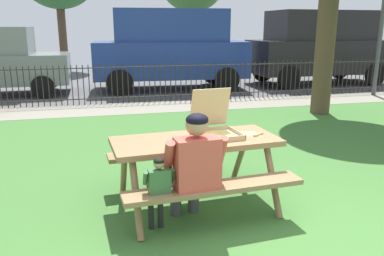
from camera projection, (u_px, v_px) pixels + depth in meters
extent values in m
cube|color=#407232|center=(235.00, 184.00, 5.00)|extent=(28.00, 11.58, 0.02)
cube|color=gray|center=(168.00, 107.00, 9.79)|extent=(28.00, 1.40, 0.01)
cube|color=#515154|center=(146.00, 82.00, 14.16)|extent=(28.00, 7.88, 0.01)
cube|color=olive|center=(196.00, 141.00, 4.25)|extent=(1.85, 0.90, 0.06)
cube|color=olive|center=(215.00, 188.00, 3.77)|extent=(1.82, 0.42, 0.05)
cube|color=olive|center=(181.00, 151.00, 4.88)|extent=(1.82, 0.42, 0.05)
cylinder|color=olive|center=(136.00, 198.00, 3.75)|extent=(0.10, 0.44, 0.74)
cylinder|color=olive|center=(124.00, 169.00, 4.51)|extent=(0.10, 0.44, 0.74)
cylinder|color=olive|center=(273.00, 180.00, 4.18)|extent=(0.10, 0.44, 0.74)
cylinder|color=olive|center=(240.00, 156.00, 4.95)|extent=(0.10, 0.44, 0.74)
cube|color=tan|center=(218.00, 136.00, 4.31)|extent=(0.51, 0.51, 0.01)
cube|color=silver|center=(218.00, 136.00, 4.31)|extent=(0.47, 0.47, 0.00)
cube|color=tan|center=(226.00, 139.00, 4.10)|extent=(0.46, 0.06, 0.04)
cube|color=tan|center=(210.00, 129.00, 4.51)|extent=(0.46, 0.06, 0.04)
cube|color=tan|center=(199.00, 136.00, 4.23)|extent=(0.06, 0.46, 0.04)
cube|color=tan|center=(236.00, 132.00, 4.38)|extent=(0.06, 0.46, 0.04)
cube|color=tan|center=(210.00, 107.00, 4.46)|extent=(0.47, 0.18, 0.45)
cylinder|color=tan|center=(218.00, 135.00, 4.31)|extent=(0.39, 0.39, 0.01)
cylinder|color=#F3DA6B|center=(218.00, 135.00, 4.31)|extent=(0.36, 0.36, 0.00)
pyramid|color=#F9D372|center=(250.00, 133.00, 4.44)|extent=(0.25, 0.27, 0.01)
cube|color=tan|center=(258.00, 134.00, 4.37)|extent=(0.15, 0.11, 0.02)
cylinder|color=#474747|center=(176.00, 195.00, 4.13)|extent=(0.12, 0.12, 0.44)
cylinder|color=#474747|center=(181.00, 180.00, 3.87)|extent=(0.18, 0.43, 0.15)
cylinder|color=#474747|center=(194.00, 193.00, 4.19)|extent=(0.12, 0.12, 0.44)
cylinder|color=#474747|center=(200.00, 178.00, 3.93)|extent=(0.18, 0.43, 0.15)
cube|color=#CC4C3F|center=(197.00, 165.00, 3.65)|extent=(0.44, 0.25, 0.52)
cylinder|color=#CC4C3F|center=(169.00, 155.00, 3.59)|extent=(0.11, 0.21, 0.31)
cylinder|color=#CC4C3F|center=(221.00, 150.00, 3.75)|extent=(0.11, 0.21, 0.31)
sphere|color=tan|center=(197.00, 125.00, 3.57)|extent=(0.21, 0.21, 0.21)
ellipsoid|color=black|center=(197.00, 120.00, 3.55)|extent=(0.21, 0.20, 0.12)
cylinder|color=#262626|center=(151.00, 208.00, 3.84)|extent=(0.06, 0.06, 0.44)
cylinder|color=#262626|center=(152.00, 190.00, 3.68)|extent=(0.09, 0.21, 0.07)
cylinder|color=#262626|center=(160.00, 207.00, 3.87)|extent=(0.06, 0.06, 0.44)
cylinder|color=#262626|center=(162.00, 189.00, 3.71)|extent=(0.09, 0.21, 0.07)
cube|color=#386638|center=(160.00, 183.00, 3.58)|extent=(0.21, 0.12, 0.25)
cylinder|color=#386638|center=(145.00, 178.00, 3.55)|extent=(0.05, 0.10, 0.15)
cylinder|color=#386638|center=(172.00, 175.00, 3.62)|extent=(0.05, 0.10, 0.15)
sphere|color=tan|center=(159.00, 163.00, 3.54)|extent=(0.10, 0.10, 0.10)
ellipsoid|color=black|center=(159.00, 161.00, 3.53)|extent=(0.10, 0.10, 0.06)
cylinder|color=#2D2823|center=(163.00, 66.00, 10.21)|extent=(22.99, 0.03, 0.03)
cylinder|color=#2D2823|center=(163.00, 96.00, 10.41)|extent=(22.99, 0.03, 0.03)
cylinder|color=#2D2823|center=(0.00, 88.00, 9.43)|extent=(0.02, 0.02, 1.02)
cylinder|color=#2D2823|center=(6.00, 88.00, 9.46)|extent=(0.02, 0.02, 1.02)
cylinder|color=#2D2823|center=(12.00, 87.00, 9.49)|extent=(0.02, 0.02, 1.02)
cylinder|color=#2D2823|center=(18.00, 87.00, 9.52)|extent=(0.02, 0.02, 1.02)
cylinder|color=#2D2823|center=(25.00, 87.00, 9.55)|extent=(0.02, 0.02, 1.02)
cylinder|color=#2D2823|center=(31.00, 87.00, 9.59)|extent=(0.02, 0.02, 1.02)
cylinder|color=#2D2823|center=(37.00, 87.00, 9.62)|extent=(0.02, 0.02, 1.02)
cylinder|color=#2D2823|center=(43.00, 86.00, 9.65)|extent=(0.02, 0.02, 1.02)
cylinder|color=#2D2823|center=(49.00, 86.00, 9.68)|extent=(0.02, 0.02, 1.02)
cylinder|color=#2D2823|center=(55.00, 86.00, 9.71)|extent=(0.02, 0.02, 1.02)
cylinder|color=#2D2823|center=(60.00, 86.00, 9.74)|extent=(0.02, 0.02, 1.02)
cylinder|color=#2D2823|center=(66.00, 86.00, 9.77)|extent=(0.02, 0.02, 1.02)
cylinder|color=#2D2823|center=(72.00, 86.00, 9.80)|extent=(0.02, 0.02, 1.02)
cylinder|color=#2D2823|center=(78.00, 85.00, 9.84)|extent=(0.02, 0.02, 1.02)
cylinder|color=#2D2823|center=(84.00, 85.00, 9.87)|extent=(0.02, 0.02, 1.02)
cylinder|color=#2D2823|center=(89.00, 85.00, 9.90)|extent=(0.02, 0.02, 1.02)
cylinder|color=#2D2823|center=(95.00, 85.00, 9.93)|extent=(0.02, 0.02, 1.02)
cylinder|color=#2D2823|center=(101.00, 85.00, 9.96)|extent=(0.02, 0.02, 1.02)
cylinder|color=#2D2823|center=(106.00, 84.00, 9.99)|extent=(0.02, 0.02, 1.02)
cylinder|color=#2D2823|center=(112.00, 84.00, 10.02)|extent=(0.02, 0.02, 1.02)
cylinder|color=#2D2823|center=(117.00, 84.00, 10.05)|extent=(0.02, 0.02, 1.02)
cylinder|color=#2D2823|center=(123.00, 84.00, 10.08)|extent=(0.02, 0.02, 1.02)
cylinder|color=#2D2823|center=(128.00, 84.00, 10.12)|extent=(0.02, 0.02, 1.02)
cylinder|color=#2D2823|center=(134.00, 84.00, 10.15)|extent=(0.02, 0.02, 1.02)
cylinder|color=#2D2823|center=(139.00, 83.00, 10.18)|extent=(0.02, 0.02, 1.02)
cylinder|color=#2D2823|center=(144.00, 83.00, 10.21)|extent=(0.02, 0.02, 1.02)
cylinder|color=#2D2823|center=(150.00, 83.00, 10.24)|extent=(0.02, 0.02, 1.02)
cylinder|color=#2D2823|center=(155.00, 83.00, 10.27)|extent=(0.02, 0.02, 1.02)
cylinder|color=#2D2823|center=(160.00, 83.00, 10.30)|extent=(0.02, 0.02, 1.02)
cylinder|color=#2D2823|center=(165.00, 82.00, 10.33)|extent=(0.02, 0.02, 1.02)
cylinder|color=#2D2823|center=(171.00, 82.00, 10.36)|extent=(0.02, 0.02, 1.02)
cylinder|color=#2D2823|center=(176.00, 82.00, 10.40)|extent=(0.02, 0.02, 1.02)
cylinder|color=#2D2823|center=(181.00, 82.00, 10.43)|extent=(0.02, 0.02, 1.02)
cylinder|color=#2D2823|center=(186.00, 82.00, 10.46)|extent=(0.02, 0.02, 1.02)
cylinder|color=#2D2823|center=(191.00, 82.00, 10.49)|extent=(0.02, 0.02, 1.02)
cylinder|color=#2D2823|center=(196.00, 81.00, 10.52)|extent=(0.02, 0.02, 1.02)
cylinder|color=#2D2823|center=(201.00, 81.00, 10.55)|extent=(0.02, 0.02, 1.02)
cylinder|color=#2D2823|center=(206.00, 81.00, 10.58)|extent=(0.02, 0.02, 1.02)
cylinder|color=#2D2823|center=(211.00, 81.00, 10.61)|extent=(0.02, 0.02, 1.02)
cylinder|color=#2D2823|center=(216.00, 81.00, 10.64)|extent=(0.02, 0.02, 1.02)
cylinder|color=#2D2823|center=(221.00, 81.00, 10.68)|extent=(0.02, 0.02, 1.02)
cylinder|color=#2D2823|center=(226.00, 81.00, 10.71)|extent=(0.02, 0.02, 1.02)
cylinder|color=#2D2823|center=(231.00, 80.00, 10.74)|extent=(0.02, 0.02, 1.02)
cylinder|color=#2D2823|center=(235.00, 80.00, 10.77)|extent=(0.02, 0.02, 1.02)
cylinder|color=#2D2823|center=(240.00, 80.00, 10.80)|extent=(0.02, 0.02, 1.02)
cylinder|color=#2D2823|center=(245.00, 80.00, 10.83)|extent=(0.02, 0.02, 1.02)
cylinder|color=#2D2823|center=(250.00, 80.00, 10.86)|extent=(0.02, 0.02, 1.02)
cylinder|color=#2D2823|center=(254.00, 80.00, 10.89)|extent=(0.02, 0.02, 1.02)
cylinder|color=#2D2823|center=(259.00, 79.00, 10.92)|extent=(0.02, 0.02, 1.02)
cylinder|color=#2D2823|center=(264.00, 79.00, 10.96)|extent=(0.02, 0.02, 1.02)
cylinder|color=#2D2823|center=(268.00, 79.00, 10.99)|extent=(0.02, 0.02, 1.02)
cylinder|color=#2D2823|center=(273.00, 79.00, 11.02)|extent=(0.02, 0.02, 1.02)
cylinder|color=#2D2823|center=(278.00, 79.00, 11.05)|extent=(0.02, 0.02, 1.02)
cylinder|color=#2D2823|center=(282.00, 79.00, 11.08)|extent=(0.02, 0.02, 1.02)
cylinder|color=#2D2823|center=(287.00, 79.00, 11.11)|extent=(0.02, 0.02, 1.02)
cylinder|color=#2D2823|center=(291.00, 78.00, 11.14)|extent=(0.02, 0.02, 1.02)
cylinder|color=#2D2823|center=(296.00, 78.00, 11.17)|extent=(0.02, 0.02, 1.02)
cylinder|color=#2D2823|center=(300.00, 78.00, 11.20)|extent=(0.02, 0.02, 1.02)
cylinder|color=#2D2823|center=(304.00, 78.00, 11.24)|extent=(0.02, 0.02, 1.02)
cylinder|color=#2D2823|center=(309.00, 78.00, 11.27)|extent=(0.02, 0.02, 1.02)
cylinder|color=#2D2823|center=(313.00, 78.00, 11.30)|extent=(0.02, 0.02, 1.02)
cylinder|color=#2D2823|center=(318.00, 78.00, 11.33)|extent=(0.02, 0.02, 1.02)
cylinder|color=#2D2823|center=(322.00, 77.00, 11.36)|extent=(0.02, 0.02, 1.02)
cylinder|color=#2D2823|center=(326.00, 77.00, 11.39)|extent=(0.02, 0.02, 1.02)
cylinder|color=#2D2823|center=(330.00, 77.00, 11.42)|extent=(0.02, 0.02, 1.02)
cylinder|color=#2D2823|center=(335.00, 77.00, 11.45)|extent=(0.02, 0.02, 1.02)
cylinder|color=#2D2823|center=(339.00, 77.00, 11.48)|extent=(0.02, 0.02, 1.02)
cylinder|color=#2D2823|center=(343.00, 77.00, 11.52)|extent=(0.02, 0.02, 1.02)
cylinder|color=#2D2823|center=(347.00, 77.00, 11.55)|extent=(0.02, 0.02, 1.02)
cylinder|color=#2D2823|center=(351.00, 76.00, 11.58)|extent=(0.02, 0.02, 1.02)
cylinder|color=#2D2823|center=(356.00, 76.00, 11.61)|extent=(0.02, 0.02, 1.02)
cylinder|color=#2D2823|center=(360.00, 76.00, 11.64)|extent=(0.02, 0.02, 1.02)
cylinder|color=#2D2823|center=(364.00, 76.00, 11.67)|extent=(0.02, 0.02, 1.02)
cylinder|color=#2D2823|center=(368.00, 76.00, 11.70)|extent=(0.02, 0.02, 1.02)
cylinder|color=#2D2823|center=(372.00, 76.00, 11.73)|extent=(0.02, 0.02, 1.02)
cylinder|color=#2D2823|center=(376.00, 76.00, 11.77)|extent=(0.02, 0.02, 1.02)
cylinder|color=#2D2823|center=(380.00, 75.00, 11.80)|extent=(0.02, 0.02, 1.02)
cylinder|color=#2D2823|center=(384.00, 75.00, 11.83)|extent=(0.02, 0.02, 1.02)
cylinder|color=#4C4C51|center=(382.00, 25.00, 10.91)|extent=(0.12, 0.12, 3.96)
cylinder|color=brown|center=(325.00, 45.00, 8.68)|extent=(0.43, 0.43, 3.11)
cube|color=#262D38|center=(18.00, 40.00, 11.16)|extent=(0.06, 1.53, 0.65)
cylinder|color=black|center=(43.00, 87.00, 10.78)|extent=(0.64, 0.12, 0.64)
cylinder|color=black|center=(49.00, 79.00, 12.47)|extent=(0.64, 0.12, 0.64)
cube|color=navy|center=(170.00, 59.00, 12.29)|extent=(4.80, 2.21, 1.10)
cube|color=navy|center=(170.00, 25.00, 12.02)|extent=(3.49, 1.91, 0.96)
cube|color=#262D38|center=(205.00, 25.00, 12.21)|extent=(0.13, 1.67, 0.82)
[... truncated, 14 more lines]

